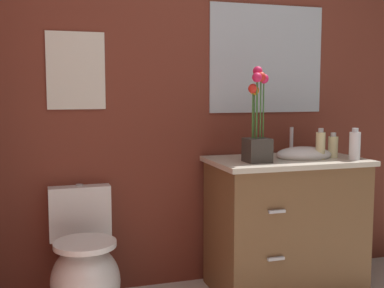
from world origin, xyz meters
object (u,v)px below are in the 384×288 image
at_px(vanity_cabinet, 286,222).
at_px(lotion_bottle, 320,145).
at_px(wall_mirror, 267,59).
at_px(toilet, 85,271).
at_px(flower_vase, 257,130).
at_px(soap_bottle, 333,146).
at_px(hand_wash_bottle, 355,145).
at_px(wall_poster, 76,71).

relative_size(vanity_cabinet, lotion_bottle, 5.33).
xyz_separation_m(vanity_cabinet, wall_mirror, (-0.00, 0.29, 1.02)).
height_order(toilet, flower_vase, flower_vase).
xyz_separation_m(soap_bottle, lotion_bottle, (-0.12, -0.04, 0.02)).
relative_size(toilet, lotion_bottle, 3.65).
distance_m(lotion_bottle, hand_wash_bottle, 0.20).
bearing_deg(wall_poster, lotion_bottle, -15.10).
relative_size(vanity_cabinet, flower_vase, 1.81).
bearing_deg(wall_mirror, lotion_bottle, -64.51).
bearing_deg(soap_bottle, toilet, 177.27).
xyz_separation_m(vanity_cabinet, hand_wash_bottle, (0.37, -0.16, 0.49)).
xyz_separation_m(soap_bottle, wall_mirror, (-0.30, 0.34, 0.55)).
height_order(vanity_cabinet, hand_wash_bottle, hand_wash_bottle).
height_order(flower_vase, lotion_bottle, flower_vase).
relative_size(toilet, soap_bottle, 4.40).
distance_m(flower_vase, wall_mirror, 0.62).
distance_m(vanity_cabinet, soap_bottle, 0.56).
relative_size(lotion_bottle, hand_wash_bottle, 0.99).
distance_m(flower_vase, soap_bottle, 0.55).
bearing_deg(wall_poster, vanity_cabinet, -13.41).
bearing_deg(wall_mirror, vanity_cabinet, -89.45).
distance_m(soap_bottle, hand_wash_bottle, 0.14).
height_order(hand_wash_bottle, wall_mirror, wall_mirror).
distance_m(toilet, wall_poster, 1.15).
distance_m(wall_poster, wall_mirror, 1.23).
bearing_deg(lotion_bottle, flower_vase, 179.35).
xyz_separation_m(flower_vase, hand_wash_bottle, (0.61, -0.08, -0.10)).
distance_m(flower_vase, wall_poster, 1.12).
relative_size(wall_poster, wall_mirror, 0.56).
relative_size(soap_bottle, wall_mirror, 0.20).
height_order(toilet, wall_poster, wall_poster).
xyz_separation_m(lotion_bottle, wall_mirror, (-0.18, 0.38, 0.54)).
relative_size(vanity_cabinet, wall_poster, 2.23).
height_order(vanity_cabinet, soap_bottle, vanity_cabinet).
bearing_deg(soap_bottle, flower_vase, -176.16).
relative_size(vanity_cabinet, soap_bottle, 6.42).
bearing_deg(wall_poster, toilet, -90.00).
relative_size(toilet, vanity_cabinet, 0.68).
relative_size(flower_vase, wall_poster, 1.23).
xyz_separation_m(vanity_cabinet, soap_bottle, (0.29, -0.05, 0.47)).
bearing_deg(lotion_bottle, toilet, 175.41).
xyz_separation_m(soap_bottle, wall_poster, (-1.53, 0.34, 0.46)).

